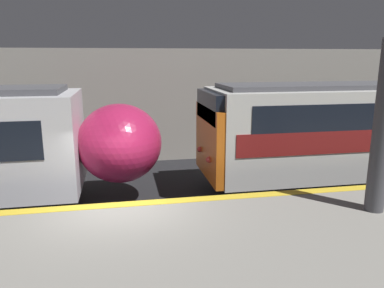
% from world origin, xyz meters
% --- Properties ---
extents(ground_plane, '(120.00, 120.00, 0.00)m').
position_xyz_m(ground_plane, '(0.00, 0.00, 0.00)').
color(ground_plane, black).
extents(station_rear_barrier, '(50.00, 0.15, 4.58)m').
position_xyz_m(station_rear_barrier, '(0.00, 7.24, 2.29)').
color(station_rear_barrier, '#9E998E').
rests_on(station_rear_barrier, ground).
extents(support_pillar_near, '(0.39, 0.39, 3.53)m').
position_xyz_m(support_pillar_near, '(5.29, -1.43, 2.85)').
color(support_pillar_near, '#47474C').
rests_on(support_pillar_near, platform).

